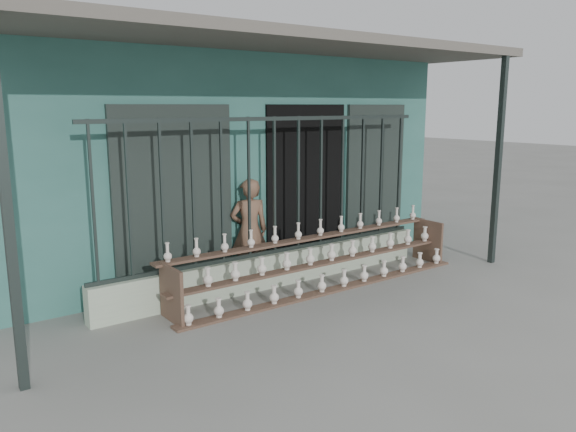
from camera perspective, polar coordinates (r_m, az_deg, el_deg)
ground at (r=6.68m, az=5.15°, el=-9.81°), size 60.00×60.00×0.00m
workshop_building at (r=9.84m, az=-11.22°, el=6.50°), size 7.40×6.60×3.21m
parapet_wall at (r=7.57m, az=-1.35°, el=-5.41°), size 5.00×0.20×0.45m
security_fence at (r=7.33m, az=-1.39°, el=3.04°), size 5.00×0.04×1.80m
shelf_rack at (r=7.49m, az=3.44°, el=-4.53°), size 4.50×0.68×0.85m
elderly_woman at (r=7.63m, az=-3.95°, el=-1.50°), size 0.60×0.48×1.43m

